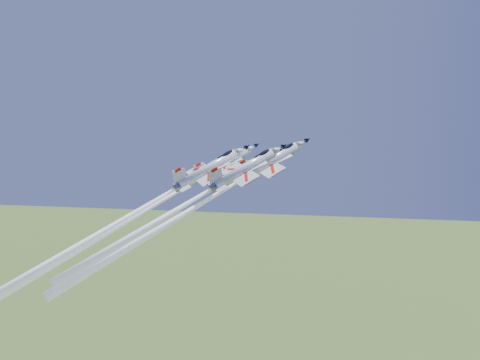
# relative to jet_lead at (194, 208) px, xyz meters

# --- Properties ---
(jet_lead) EXTENTS (38.72, 24.61, 38.53)m
(jet_lead) POSITION_rel_jet_lead_xyz_m (0.00, 0.00, 0.00)
(jet_lead) COLOR white
(jet_left) EXTENTS (41.20, 26.25, 44.57)m
(jet_left) POSITION_rel_jet_lead_xyz_m (-12.82, 1.95, -2.88)
(jet_left) COLOR white
(jet_right) EXTENTS (33.01, 20.92, 31.36)m
(jet_right) POSITION_rel_jet_lead_xyz_m (-0.70, -6.03, 1.94)
(jet_right) COLOR white
(jet_slot) EXTENTS (48.37, 30.85, 53.52)m
(jet_slot) POSITION_rel_jet_lead_xyz_m (-18.61, -5.92, -4.96)
(jet_slot) COLOR white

